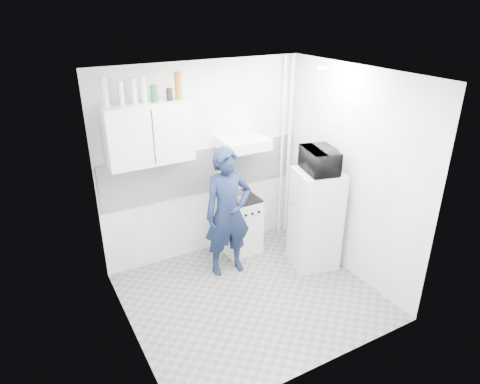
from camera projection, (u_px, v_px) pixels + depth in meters
floor at (251, 296)px, 5.14m from camera, size 2.80×2.80×0.00m
ceiling at (253, 75)px, 4.06m from camera, size 2.80×2.80×0.00m
wall_back at (204, 163)px, 5.60m from camera, size 2.80×0.00×2.80m
wall_left at (123, 229)px, 3.98m from camera, size 0.00×2.60×2.60m
wall_right at (351, 175)px, 5.22m from camera, size 0.00×2.60×2.60m
person at (228, 213)px, 5.30m from camera, size 0.65×0.46×1.67m
stove at (240, 225)px, 5.95m from camera, size 0.49×0.49×0.78m
fridge at (315, 219)px, 5.54m from camera, size 0.66×0.66×1.32m
stove_top at (240, 198)px, 5.79m from camera, size 0.47×0.47×0.03m
saucepan at (237, 197)px, 5.67m from camera, size 0.20×0.20×0.11m
microwave at (320, 160)px, 5.21m from camera, size 0.60×0.47×0.29m
bottle_a at (104, 92)px, 4.50m from camera, size 0.08×0.08×0.33m
bottle_b at (121, 94)px, 4.58m from camera, size 0.07×0.07×0.26m
bottle_c at (133, 91)px, 4.64m from camera, size 0.07×0.07×0.29m
bottle_d at (143, 90)px, 4.69m from camera, size 0.07×0.07×0.29m
canister_a at (154, 93)px, 4.76m from camera, size 0.08×0.08×0.19m
canister_b at (169, 94)px, 4.85m from camera, size 0.07×0.07×0.14m
bottle_e at (178, 86)px, 4.86m from camera, size 0.08×0.08×0.31m
upper_cabinet at (149, 133)px, 4.90m from camera, size 1.00×0.35×0.70m
range_hood at (243, 143)px, 5.48m from camera, size 0.60×0.50×0.14m
backsplash at (204, 170)px, 5.63m from camera, size 2.74×0.03×0.60m
pipe_a at (289, 149)px, 6.11m from camera, size 0.05×0.05×2.60m
pipe_b at (282, 150)px, 6.05m from camera, size 0.04×0.04×2.60m
ceiling_spot_fixture at (323, 68)px, 4.68m from camera, size 0.10×0.10×0.02m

